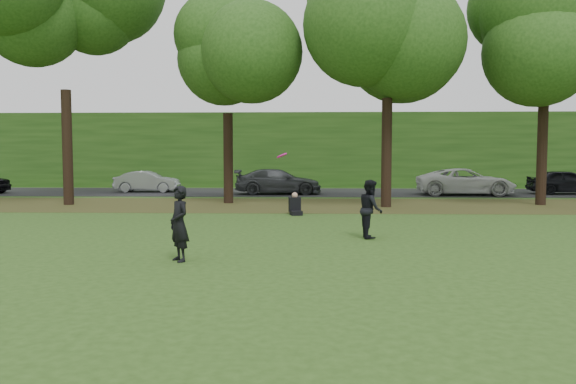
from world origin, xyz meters
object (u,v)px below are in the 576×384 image
at_px(player_right, 371,209).
at_px(seated_person, 295,206).
at_px(player_left, 179,224).
at_px(frisbee, 282,156).

relative_size(player_right, seated_person, 1.92).
relative_size(player_left, player_right, 1.01).
height_order(frisbee, seated_person, frisbee).
bearing_deg(seated_person, player_right, -81.29).
height_order(player_left, frisbee, frisbee).
bearing_deg(frisbee, player_left, -136.50).
xyz_separation_m(player_right, frisbee, (-2.34, -1.47, 1.45)).
height_order(player_right, frisbee, frisbee).
xyz_separation_m(frisbee, seated_person, (0.15, 7.21, -1.94)).
xyz_separation_m(player_left, player_right, (4.44, 3.46, -0.01)).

